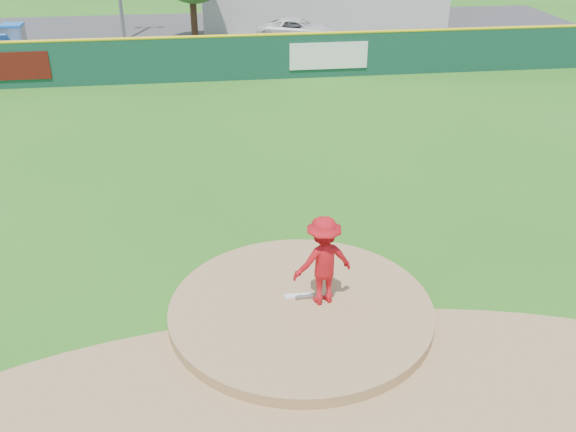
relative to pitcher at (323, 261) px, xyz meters
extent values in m
plane|color=#286B19|center=(-0.47, -0.10, -1.23)|extent=(120.00, 120.00, 0.00)
cylinder|color=#9E774C|center=(-0.47, -0.10, -1.23)|extent=(5.50, 5.50, 0.50)
cube|color=white|center=(-0.47, 0.20, -0.96)|extent=(0.60, 0.15, 0.04)
cylinder|color=#9E774C|center=(-0.47, -3.10, -1.22)|extent=(15.40, 15.40, 0.01)
cube|color=#38383A|center=(-0.47, 26.90, -1.22)|extent=(44.00, 16.00, 0.02)
imported|color=#B80F18|center=(0.00, 0.00, 0.00)|extent=(1.39, 0.99, 1.95)
imported|color=white|center=(3.23, 25.53, -0.59)|extent=(4.80, 3.12, 1.23)
cube|color=#55120C|center=(-10.53, 17.82, -0.23)|extent=(3.60, 0.04, 1.20)
cube|color=white|center=(3.56, 17.82, -0.23)|extent=(3.60, 0.04, 1.20)
cube|color=blue|center=(-11.66, 24.01, 0.34)|extent=(1.05, 1.05, 0.10)
cube|color=gray|center=(-11.66, 24.01, -0.46)|extent=(1.00, 1.00, 1.53)
cube|color=blue|center=(-11.66, 22.65, -0.34)|extent=(0.58, 2.13, 1.47)
cube|color=#134032|center=(-0.47, 17.90, -0.23)|extent=(40.00, 0.10, 2.00)
cylinder|color=yellow|center=(-0.47, 17.90, 0.77)|extent=(40.00, 0.14, 0.14)
cylinder|color=#382314|center=(-2.47, 24.90, 0.07)|extent=(0.36, 0.36, 2.60)
camera|label=1|loc=(-2.20, -10.91, 6.85)|focal=40.00mm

